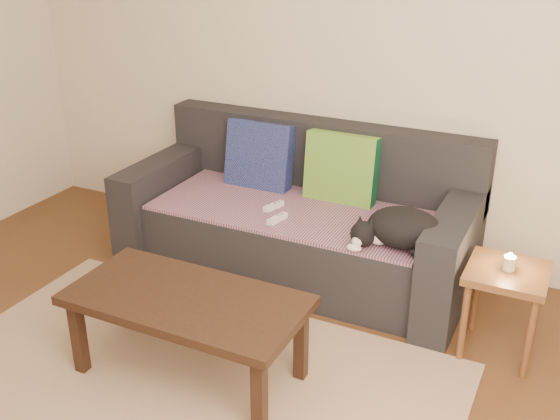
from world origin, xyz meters
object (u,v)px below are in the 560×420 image
Objects in this scene: sofa at (299,222)px; cat at (401,229)px; wii_remote_b at (277,219)px; wii_remote_a at (274,206)px; side_table at (506,285)px; coffee_table at (187,307)px.

cat is at bearing -22.32° from sofa.
sofa is 0.33m from wii_remote_b.
sofa reaches higher than wii_remote_b.
wii_remote_b is at bearing -172.23° from cat.
wii_remote_a is at bearing -125.06° from sofa.
cat is 0.83m from wii_remote_a.
sofa is at bearing 165.17° from cat.
sofa reaches higher than side_table.
cat reaches higher than wii_remote_b.
cat reaches higher than wii_remote_a.
cat is 0.58m from side_table.
side_table is at bearing -0.34° from cat.
cat is 1.18m from coffee_table.
wii_remote_a is (-0.10, -0.15, 0.15)m from sofa.
cat is 3.28× the size of wii_remote_a.
side_table is 0.43× the size of coffee_table.
wii_remote_a is at bearing 170.78° from side_table.
coffee_table is (-1.29, -0.84, -0.01)m from side_table.
side_table is at bearing -16.20° from sofa.
wii_remote_a reaches higher than coffee_table.
wii_remote_a is at bearing 47.04° from wii_remote_b.
sofa is at bearing 12.82° from wii_remote_b.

